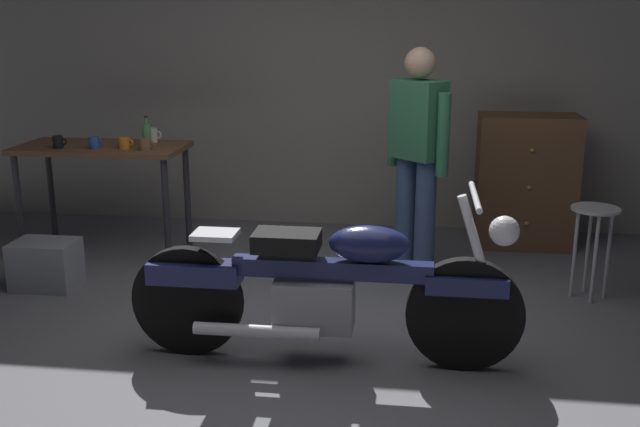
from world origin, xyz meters
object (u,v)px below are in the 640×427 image
(bottle, at_px, (147,135))
(shop_stool, at_px, (594,228))
(mug_blue_enamel, at_px, (94,143))
(mug_black_matte, at_px, (58,142))
(person_standing, at_px, (417,152))
(storage_bin, at_px, (46,264))
(mug_orange_travel, at_px, (124,143))
(motorcycle, at_px, (326,286))
(wooden_dresser, at_px, (526,181))
(mug_white_ceramic, at_px, (153,135))
(mug_brown_stoneware, at_px, (145,145))

(bottle, bearing_deg, shop_stool, -7.17)
(mug_blue_enamel, bearing_deg, mug_black_matte, -176.63)
(person_standing, relative_size, storage_bin, 3.80)
(mug_orange_travel, bearing_deg, person_standing, 0.17)
(mug_black_matte, height_order, bottle, bottle)
(motorcycle, xyz_separation_m, wooden_dresser, (1.37, 2.37, 0.10))
(person_standing, xyz_separation_m, bottle, (-2.06, 0.07, 0.07))
(wooden_dresser, distance_m, mug_orange_travel, 3.24)
(bottle, bearing_deg, wooden_dresser, 14.40)
(shop_stool, xyz_separation_m, mug_blue_enamel, (-3.64, 0.30, 0.45))
(motorcycle, relative_size, person_standing, 1.31)
(storage_bin, xyz_separation_m, mug_blue_enamel, (0.16, 0.60, 0.78))
(storage_bin, height_order, mug_white_ceramic, mug_white_ceramic)
(mug_white_ceramic, relative_size, mug_brown_stoneware, 0.98)
(person_standing, height_order, wooden_dresser, person_standing)
(storage_bin, bearing_deg, mug_blue_enamel, 75.10)
(person_standing, relative_size, mug_brown_stoneware, 13.85)
(mug_brown_stoneware, bearing_deg, mug_blue_enamel, 176.77)
(motorcycle, relative_size, mug_blue_enamel, 20.09)
(storage_bin, relative_size, bottle, 1.83)
(shop_stool, bearing_deg, storage_bin, -175.45)
(shop_stool, height_order, wooden_dresser, wooden_dresser)
(storage_bin, bearing_deg, mug_orange_travel, 58.65)
(person_standing, xyz_separation_m, mug_black_matte, (-2.72, -0.05, 0.02))
(mug_blue_enamel, distance_m, mug_brown_stoneware, 0.41)
(shop_stool, distance_m, mug_white_ceramic, 3.39)
(mug_blue_enamel, bearing_deg, mug_brown_stoneware, -3.23)
(bottle, bearing_deg, storage_bin, -127.16)
(wooden_dresser, relative_size, bottle, 4.56)
(person_standing, height_order, bottle, person_standing)
(storage_bin, height_order, mug_black_matte, mug_black_matte)
(shop_stool, height_order, mug_orange_travel, mug_orange_travel)
(storage_bin, distance_m, mug_black_matte, 0.98)
(storage_bin, bearing_deg, motorcycle, -23.04)
(mug_black_matte, bearing_deg, shop_stool, -4.16)
(shop_stool, height_order, mug_white_ceramic, mug_white_ceramic)
(storage_bin, xyz_separation_m, mug_white_ceramic, (0.50, 0.94, 0.79))
(shop_stool, relative_size, mug_brown_stoneware, 5.31)
(motorcycle, bearing_deg, shop_stool, 35.63)
(person_standing, height_order, mug_brown_stoneware, person_standing)
(mug_white_ceramic, xyz_separation_m, mug_brown_stoneware, (0.07, -0.36, -0.01))
(person_standing, distance_m, shop_stool, 1.32)
(mug_blue_enamel, xyz_separation_m, mug_orange_travel, (0.23, 0.03, -0.00))
(mug_black_matte, bearing_deg, person_standing, 1.15)
(mug_brown_stoneware, height_order, mug_orange_travel, mug_brown_stoneware)
(motorcycle, relative_size, storage_bin, 4.98)
(person_standing, relative_size, shop_stool, 2.61)
(mug_brown_stoneware, bearing_deg, mug_white_ceramic, 101.06)
(motorcycle, bearing_deg, bottle, 134.33)
(mug_blue_enamel, height_order, mug_orange_travel, mug_blue_enamel)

